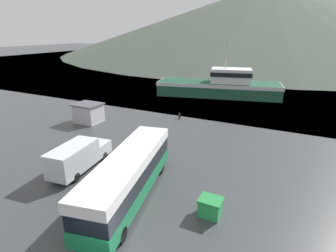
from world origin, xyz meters
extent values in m
plane|color=#475B6B|center=(0.00, 143.69, 0.00)|extent=(240.00, 240.00, 0.00)
cone|color=#424C42|center=(-13.72, 156.81, 17.61)|extent=(218.11, 218.11, 35.23)
cube|color=#146B3D|center=(-2.06, 5.12, 0.94)|extent=(4.70, 11.31, 0.97)
cube|color=black|center=(-2.06, 5.12, 1.98)|extent=(4.60, 11.09, 1.11)
cube|color=white|center=(-2.06, 5.12, 2.88)|extent=(4.70, 11.31, 0.70)
cube|color=black|center=(-3.19, 10.54, 1.78)|extent=(2.16, 0.51, 1.50)
cylinder|color=black|center=(-3.92, 8.68, 0.45)|extent=(0.48, 0.94, 0.90)
cylinder|color=black|center=(-1.78, 9.12, 0.45)|extent=(0.48, 0.94, 0.90)
cylinder|color=black|center=(-2.34, 1.11, 0.45)|extent=(0.48, 0.94, 0.90)
cylinder|color=black|center=(-0.19, 1.56, 0.45)|extent=(0.48, 0.94, 0.90)
cube|color=silver|center=(-7.98, 5.92, 1.35)|extent=(2.55, 4.60, 2.00)
cube|color=silver|center=(-8.36, 9.03, 0.90)|extent=(2.25, 2.11, 1.10)
cube|color=black|center=(-8.24, 8.11, 1.80)|extent=(1.72, 0.27, 0.70)
cylinder|color=black|center=(-9.23, 8.67, 0.35)|extent=(0.30, 0.72, 0.70)
cylinder|color=black|center=(-7.43, 8.89, 0.35)|extent=(0.30, 0.72, 0.70)
cylinder|color=black|center=(-8.76, 4.81, 0.35)|extent=(0.30, 0.72, 0.70)
cylinder|color=black|center=(-6.96, 5.03, 0.35)|extent=(0.30, 0.72, 0.70)
cube|color=#1E5138|center=(-5.49, 37.84, 1.23)|extent=(21.77, 10.38, 2.45)
cube|color=silver|center=(-5.49, 37.84, 2.15)|extent=(21.98, 10.48, 0.61)
cube|color=silver|center=(-3.44, 38.32, 3.66)|extent=(7.46, 5.44, 2.41)
cube|color=black|center=(-3.44, 38.32, 4.02)|extent=(7.62, 5.58, 0.72)
cylinder|color=#B2B2B7|center=(-4.42, 38.09, 7.09)|extent=(0.20, 0.20, 4.46)
cube|color=green|center=(3.44, 5.79, 0.53)|extent=(1.29, 1.09, 1.07)
cube|color=#227D3C|center=(3.44, 5.79, 1.13)|extent=(1.42, 1.20, 0.12)
cube|color=#B2B2B7|center=(-15.90, 16.28, 1.14)|extent=(3.04, 2.53, 2.28)
cube|color=#4C4C51|center=(-15.90, 16.28, 2.34)|extent=(3.34, 2.78, 0.12)
cylinder|color=black|center=(-6.19, 22.62, 0.28)|extent=(0.24, 0.24, 0.57)
sphere|color=black|center=(-6.19, 22.62, 0.64)|extent=(0.28, 0.28, 0.28)
camera|label=1|loc=(7.12, -7.48, 10.80)|focal=28.00mm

